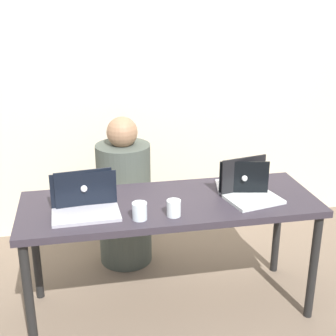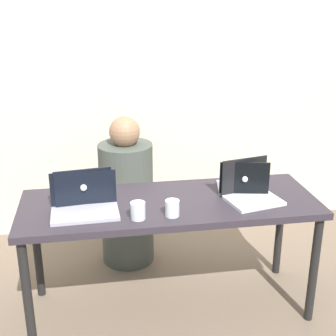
{
  "view_description": "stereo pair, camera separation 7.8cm",
  "coord_description": "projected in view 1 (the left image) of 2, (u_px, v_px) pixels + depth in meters",
  "views": [
    {
      "loc": [
        -0.49,
        -2.4,
        1.82
      ],
      "look_at": [
        0.0,
        0.06,
        0.9
      ],
      "focal_mm": 50.0,
      "sensor_mm": 36.0,
      "label": 1
    },
    {
      "loc": [
        -0.41,
        -2.41,
        1.82
      ],
      "look_at": [
        0.0,
        0.06,
        0.9
      ],
      "focal_mm": 50.0,
      "sensor_mm": 36.0,
      "label": 2
    }
  ],
  "objects": [
    {
      "name": "water_glass_left",
      "position": [
        140.0,
        212.0,
        2.45
      ],
      "size": [
        0.08,
        0.08,
        0.09
      ],
      "color": "silver",
      "rests_on": "desk"
    },
    {
      "name": "laptop_front_left",
      "position": [
        85.0,
        206.0,
        2.51
      ],
      "size": [
        0.36,
        0.25,
        0.21
      ],
      "rotation": [
        0.0,
        0.0,
        0.03
      ],
      "color": "#B2B0BB",
      "rests_on": "desk"
    },
    {
      "name": "desk",
      "position": [
        170.0,
        212.0,
        2.7
      ],
      "size": [
        1.7,
        0.61,
        0.72
      ],
      "color": "#2F2932",
      "rests_on": "ground"
    },
    {
      "name": "laptop_back_left",
      "position": [
        82.0,
        195.0,
        2.64
      ],
      "size": [
        0.34,
        0.28,
        0.22
      ],
      "rotation": [
        0.0,
        0.0,
        3.26
      ],
      "color": "silver",
      "rests_on": "desk"
    },
    {
      "name": "back_wall",
      "position": [
        140.0,
        77.0,
        3.59
      ],
      "size": [
        4.5,
        0.1,
        2.47
      ],
      "primitive_type": "cube",
      "color": "beige",
      "rests_on": "ground"
    },
    {
      "name": "person_at_center",
      "position": [
        124.0,
        200.0,
        3.29
      ],
      "size": [
        0.44,
        0.44,
        1.07
      ],
      "rotation": [
        0.0,
        0.0,
        2.93
      ],
      "color": "#454D45",
      "rests_on": "ground"
    },
    {
      "name": "ground_plane",
      "position": [
        170.0,
        305.0,
        2.93
      ],
      "size": [
        12.0,
        12.0,
        0.0
      ],
      "primitive_type": "plane",
      "color": "#736151"
    },
    {
      "name": "laptop_back_right",
      "position": [
        242.0,
        184.0,
        2.8
      ],
      "size": [
        0.32,
        0.27,
        0.21
      ],
      "rotation": [
        0.0,
        0.0,
        2.95
      ],
      "color": "silver",
      "rests_on": "desk"
    },
    {
      "name": "laptop_front_right",
      "position": [
        250.0,
        190.0,
        2.7
      ],
      "size": [
        0.33,
        0.29,
        0.23
      ],
      "rotation": [
        0.0,
        0.0,
        0.22
      ],
      "color": "silver",
      "rests_on": "desk"
    },
    {
      "name": "water_glass_center",
      "position": [
        174.0,
        209.0,
        2.49
      ],
      "size": [
        0.08,
        0.08,
        0.09
      ],
      "color": "white",
      "rests_on": "desk"
    }
  ]
}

